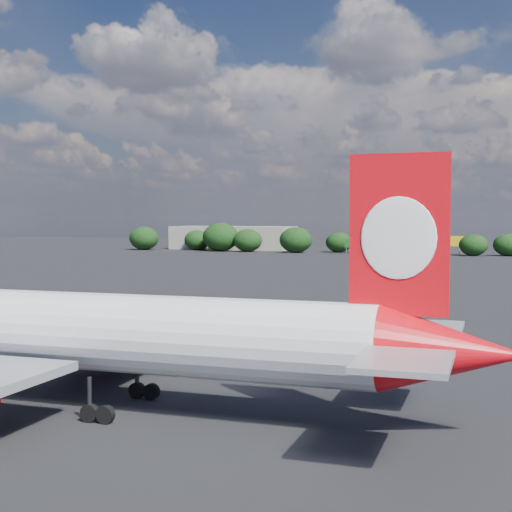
% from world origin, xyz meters
% --- Properties ---
extents(ground, '(500.00, 500.00, 0.00)m').
position_xyz_m(ground, '(0.00, 60.00, 0.00)').
color(ground, black).
rests_on(ground, ground).
extents(qantas_airliner, '(42.05, 39.97, 13.73)m').
position_xyz_m(qantas_airliner, '(12.40, -0.75, 4.18)').
color(qantas_airliner, white).
rests_on(qantas_airliner, ground).
extents(terminal_building, '(42.00, 16.00, 8.00)m').
position_xyz_m(terminal_building, '(-65.00, 192.00, 4.00)').
color(terminal_building, gray).
rests_on(terminal_building, ground).
extents(highway_sign, '(6.00, 0.30, 4.50)m').
position_xyz_m(highway_sign, '(-18.00, 176.00, 3.13)').
color(highway_sign, '#125E1F').
rests_on(highway_sign, ground).
extents(billboard_yellow, '(5.00, 0.30, 5.50)m').
position_xyz_m(billboard_yellow, '(12.00, 182.00, 3.87)').
color(billboard_yellow, yellow).
rests_on(billboard_yellow, ground).
extents(horizon_treeline, '(205.99, 16.55, 9.32)m').
position_xyz_m(horizon_treeline, '(-4.26, 180.40, 3.88)').
color(horizon_treeline, black).
rests_on(horizon_treeline, ground).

